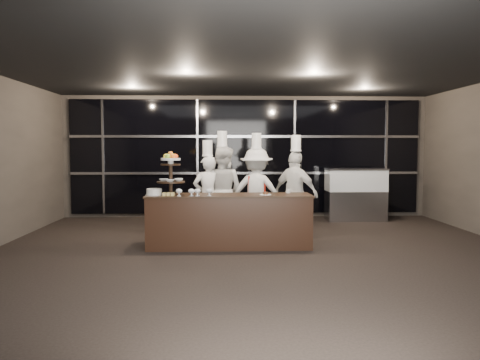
{
  "coord_description": "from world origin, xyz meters",
  "views": [
    {
      "loc": [
        -0.59,
        -6.62,
        1.73
      ],
      "look_at": [
        -0.27,
        1.71,
        1.15
      ],
      "focal_mm": 35.0,
      "sensor_mm": 36.0,
      "label": 1
    }
  ],
  "objects_px": {
    "chef_b": "(222,190)",
    "chef_d": "(296,193)",
    "buffet_counter": "(229,221)",
    "layer_cake": "(154,192)",
    "chef_c": "(256,191)",
    "chef_a": "(208,195)",
    "display_stand": "(171,170)",
    "display_case": "(356,192)"
  },
  "relations": [
    {
      "from": "buffet_counter",
      "to": "layer_cake",
      "type": "bearing_deg",
      "value": -177.76
    },
    {
      "from": "layer_cake",
      "to": "display_case",
      "type": "bearing_deg",
      "value": 34.25
    },
    {
      "from": "buffet_counter",
      "to": "chef_b",
      "type": "relative_size",
      "value": 1.38
    },
    {
      "from": "layer_cake",
      "to": "chef_b",
      "type": "xyz_separation_m",
      "value": [
        1.16,
        1.26,
        -0.08
      ]
    },
    {
      "from": "buffet_counter",
      "to": "chef_c",
      "type": "bearing_deg",
      "value": 64.21
    },
    {
      "from": "display_case",
      "to": "chef_c",
      "type": "relative_size",
      "value": 0.69
    },
    {
      "from": "buffet_counter",
      "to": "chef_c",
      "type": "relative_size",
      "value": 1.41
    },
    {
      "from": "display_stand",
      "to": "chef_d",
      "type": "bearing_deg",
      "value": 21.15
    },
    {
      "from": "chef_d",
      "to": "display_stand",
      "type": "bearing_deg",
      "value": -158.85
    },
    {
      "from": "chef_b",
      "to": "chef_d",
      "type": "bearing_deg",
      "value": -12.9
    },
    {
      "from": "chef_b",
      "to": "chef_c",
      "type": "bearing_deg",
      "value": -5.06
    },
    {
      "from": "chef_a",
      "to": "chef_d",
      "type": "xyz_separation_m",
      "value": [
        1.7,
        -0.14,
        0.03
      ]
    },
    {
      "from": "display_stand",
      "to": "chef_d",
      "type": "xyz_separation_m",
      "value": [
        2.29,
        0.89,
        -0.49
      ]
    },
    {
      "from": "display_case",
      "to": "chef_c",
      "type": "xyz_separation_m",
      "value": [
        -2.49,
        -1.74,
        0.18
      ]
    },
    {
      "from": "chef_d",
      "to": "chef_c",
      "type": "bearing_deg",
      "value": 160.34
    },
    {
      "from": "layer_cake",
      "to": "chef_d",
      "type": "distance_m",
      "value": 2.74
    },
    {
      "from": "buffet_counter",
      "to": "chef_a",
      "type": "height_order",
      "value": "chef_a"
    },
    {
      "from": "buffet_counter",
      "to": "chef_a",
      "type": "relative_size",
      "value": 1.52
    },
    {
      "from": "chef_b",
      "to": "chef_c",
      "type": "relative_size",
      "value": 1.02
    },
    {
      "from": "display_stand",
      "to": "display_case",
      "type": "bearing_deg",
      "value": 35.58
    },
    {
      "from": "display_case",
      "to": "chef_c",
      "type": "distance_m",
      "value": 3.04
    },
    {
      "from": "buffet_counter",
      "to": "layer_cake",
      "type": "height_order",
      "value": "layer_cake"
    },
    {
      "from": "display_stand",
      "to": "chef_d",
      "type": "relative_size",
      "value": 0.38
    },
    {
      "from": "display_stand",
      "to": "display_case",
      "type": "distance_m",
      "value": 5.02
    },
    {
      "from": "display_stand",
      "to": "chef_d",
      "type": "distance_m",
      "value": 2.51
    },
    {
      "from": "buffet_counter",
      "to": "display_stand",
      "type": "bearing_deg",
      "value": -179.99
    },
    {
      "from": "chef_b",
      "to": "layer_cake",
      "type": "bearing_deg",
      "value": -132.65
    },
    {
      "from": "layer_cake",
      "to": "display_case",
      "type": "relative_size",
      "value": 0.22
    },
    {
      "from": "buffet_counter",
      "to": "chef_c",
      "type": "xyz_separation_m",
      "value": [
        0.56,
        1.15,
        0.4
      ]
    },
    {
      "from": "layer_cake",
      "to": "chef_c",
      "type": "xyz_separation_m",
      "value": [
        1.84,
        1.2,
        -0.11
      ]
    },
    {
      "from": "chef_b",
      "to": "chef_d",
      "type": "height_order",
      "value": "chef_b"
    },
    {
      "from": "chef_a",
      "to": "buffet_counter",
      "type": "bearing_deg",
      "value": -68.65
    },
    {
      "from": "buffet_counter",
      "to": "display_case",
      "type": "distance_m",
      "value": 4.21
    },
    {
      "from": "display_stand",
      "to": "chef_b",
      "type": "height_order",
      "value": "chef_b"
    },
    {
      "from": "chef_d",
      "to": "chef_b",
      "type": "bearing_deg",
      "value": 167.1
    },
    {
      "from": "display_stand",
      "to": "layer_cake",
      "type": "bearing_deg",
      "value": -169.86
    },
    {
      "from": "chef_a",
      "to": "chef_c",
      "type": "bearing_deg",
      "value": 7.56
    },
    {
      "from": "chef_a",
      "to": "chef_d",
      "type": "relative_size",
      "value": 0.95
    },
    {
      "from": "chef_b",
      "to": "chef_d",
      "type": "distance_m",
      "value": 1.45
    },
    {
      "from": "display_stand",
      "to": "chef_c",
      "type": "relative_size",
      "value": 0.37
    },
    {
      "from": "layer_cake",
      "to": "chef_a",
      "type": "relative_size",
      "value": 0.16
    },
    {
      "from": "buffet_counter",
      "to": "chef_a",
      "type": "distance_m",
      "value": 1.15
    }
  ]
}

